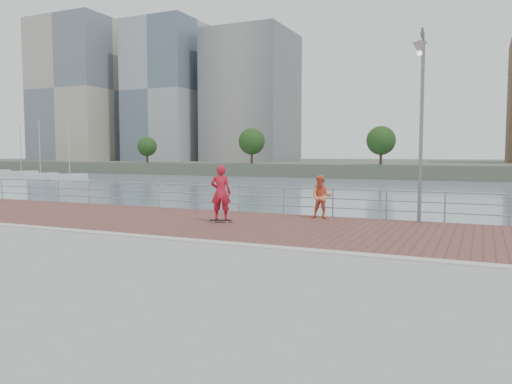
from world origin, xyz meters
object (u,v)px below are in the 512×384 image
at_px(bystander, 321,197).
at_px(skateboarder, 221,192).
at_px(guardrail, 308,198).
at_px(street_lamp, 421,92).

bearing_deg(bystander, skateboarder, -146.68).
height_order(guardrail, bystander, bystander).
distance_m(guardrail, bystander, 1.12).
bearing_deg(street_lamp, bystander, 176.86).
relative_size(guardrail, street_lamp, 6.08).
bearing_deg(street_lamp, guardrail, 167.32).
xyz_separation_m(guardrail, street_lamp, (4.31, -0.97, 3.87)).
xyz_separation_m(guardrail, bystander, (0.79, -0.78, 0.15)).
height_order(street_lamp, bystander, street_lamp).
height_order(skateboarder, bystander, skateboarder).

